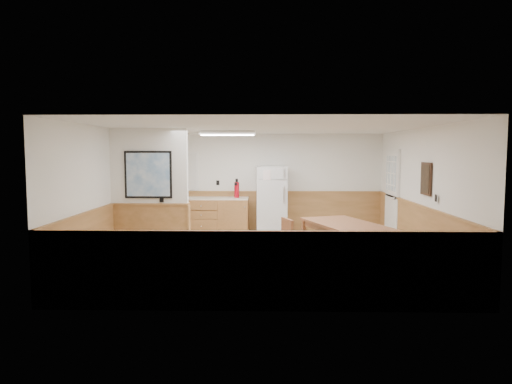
{
  "coord_description": "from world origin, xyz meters",
  "views": [
    {
      "loc": [
        0.03,
        -8.69,
        2.04
      ],
      "look_at": [
        -0.16,
        0.4,
        1.24
      ],
      "focal_mm": 32.0,
      "sensor_mm": 36.0,
      "label": 1
    }
  ],
  "objects_px": {
    "dining_chair": "(293,238)",
    "soap_bottle": "(173,193)",
    "dining_bench": "(420,246)",
    "fire_extinguisher": "(237,189)",
    "refrigerator": "(272,200)",
    "dining_table": "(347,228)"
  },
  "relations": [
    {
      "from": "dining_bench",
      "to": "soap_bottle",
      "type": "bearing_deg",
      "value": 140.02
    },
    {
      "from": "refrigerator",
      "to": "dining_chair",
      "type": "distance_m",
      "value": 3.24
    },
    {
      "from": "dining_table",
      "to": "soap_bottle",
      "type": "distance_m",
      "value": 4.98
    },
    {
      "from": "dining_bench",
      "to": "soap_bottle",
      "type": "height_order",
      "value": "soap_bottle"
    },
    {
      "from": "fire_extinguisher",
      "to": "soap_bottle",
      "type": "bearing_deg",
      "value": 159.95
    },
    {
      "from": "dining_bench",
      "to": "soap_bottle",
      "type": "distance_m",
      "value": 6.08
    },
    {
      "from": "soap_bottle",
      "to": "dining_chair",
      "type": "bearing_deg",
      "value": -49.08
    },
    {
      "from": "dining_chair",
      "to": "fire_extinguisher",
      "type": "bearing_deg",
      "value": 91.01
    },
    {
      "from": "dining_bench",
      "to": "soap_bottle",
      "type": "xyz_separation_m",
      "value": [
        -5.09,
        3.26,
        0.66
      ]
    },
    {
      "from": "dining_chair",
      "to": "soap_bottle",
      "type": "relative_size",
      "value": 4.07
    },
    {
      "from": "dining_chair",
      "to": "soap_bottle",
      "type": "distance_m",
      "value": 4.34
    },
    {
      "from": "dining_table",
      "to": "fire_extinguisher",
      "type": "height_order",
      "value": "fire_extinguisher"
    },
    {
      "from": "soap_bottle",
      "to": "dining_bench",
      "type": "bearing_deg",
      "value": -32.61
    },
    {
      "from": "soap_bottle",
      "to": "refrigerator",
      "type": "bearing_deg",
      "value": -1.37
    },
    {
      "from": "fire_extinguisher",
      "to": "soap_bottle",
      "type": "xyz_separation_m",
      "value": [
        -1.6,
        0.04,
        -0.1
      ]
    },
    {
      "from": "dining_bench",
      "to": "dining_table",
      "type": "bearing_deg",
      "value": 169.93
    },
    {
      "from": "refrigerator",
      "to": "dining_chair",
      "type": "xyz_separation_m",
      "value": [
        0.35,
        -3.2,
        -0.35
      ]
    },
    {
      "from": "refrigerator",
      "to": "fire_extinguisher",
      "type": "height_order",
      "value": "refrigerator"
    },
    {
      "from": "dining_bench",
      "to": "dining_chair",
      "type": "xyz_separation_m",
      "value": [
        -2.27,
        0.0,
        0.15
      ]
    },
    {
      "from": "dining_chair",
      "to": "soap_bottle",
      "type": "height_order",
      "value": "soap_bottle"
    },
    {
      "from": "dining_bench",
      "to": "fire_extinguisher",
      "type": "bearing_deg",
      "value": 129.98
    },
    {
      "from": "dining_chair",
      "to": "fire_extinguisher",
      "type": "relative_size",
      "value": 1.79
    }
  ]
}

